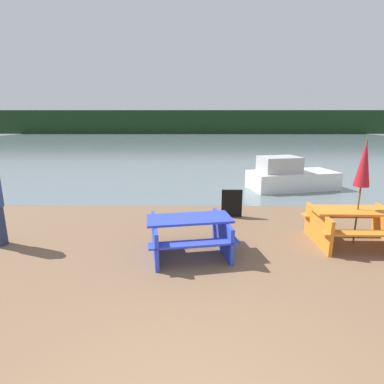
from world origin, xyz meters
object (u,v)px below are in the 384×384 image
object	(u,v)px
picnic_table_blue	(189,232)
signboard	(232,203)
picnic_table_orange	(356,223)
umbrella_crimson	(364,164)
boat	(290,177)

from	to	relation	value
picnic_table_blue	signboard	xyz separation A→B (m)	(1.12, 2.28, -0.07)
picnic_table_orange	umbrella_crimson	xyz separation A→B (m)	(0.00, 0.00, 1.25)
picnic_table_blue	picnic_table_orange	xyz separation A→B (m)	(3.52, 0.49, 0.02)
picnic_table_orange	signboard	size ratio (longest dim) A/B	2.50
picnic_table_orange	signboard	world-z (taller)	picnic_table_orange
picnic_table_orange	boat	distance (m)	5.15
picnic_table_blue	boat	size ratio (longest dim) A/B	0.53
picnic_table_orange	umbrella_crimson	distance (m)	1.25
picnic_table_blue	picnic_table_orange	bearing A→B (deg)	8.00
picnic_table_orange	signboard	bearing A→B (deg)	143.38
picnic_table_blue	umbrella_crimson	size ratio (longest dim) A/B	0.84
picnic_table_blue	picnic_table_orange	world-z (taller)	picnic_table_orange
umbrella_crimson	boat	world-z (taller)	umbrella_crimson
boat	umbrella_crimson	bearing A→B (deg)	-104.75
picnic_table_orange	signboard	xyz separation A→B (m)	(-2.40, 1.79, -0.09)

